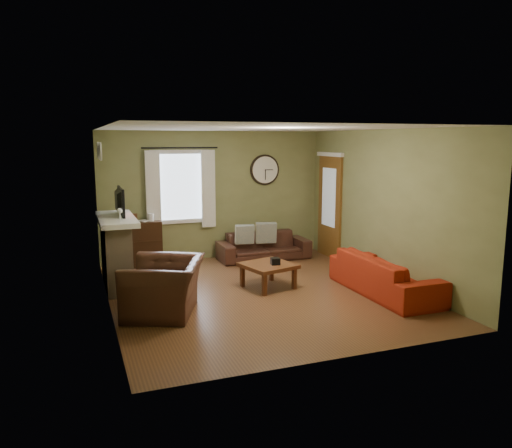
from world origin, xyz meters
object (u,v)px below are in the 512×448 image
object	(u,v)px
sofa_brown	(264,246)
armchair	(164,287)
bookshelf	(142,244)
coffee_table	(268,276)
sofa_red	(385,274)

from	to	relation	value
sofa_brown	armchair	distance (m)	3.55
bookshelf	coffee_table	bearing A→B (deg)	-51.36
bookshelf	sofa_brown	size ratio (longest dim) A/B	0.47
sofa_red	armchair	distance (m)	3.47
bookshelf	coffee_table	xyz separation A→B (m)	(1.75, -2.19, -0.23)
armchair	coffee_table	world-z (taller)	armchair
sofa_brown	sofa_red	bearing A→B (deg)	-71.28
bookshelf	coffee_table	world-z (taller)	bookshelf
bookshelf	sofa_red	world-z (taller)	bookshelf
bookshelf	armchair	distance (m)	2.81
sofa_red	coffee_table	world-z (taller)	sofa_red
sofa_brown	coffee_table	world-z (taller)	sofa_brown
armchair	coffee_table	bearing A→B (deg)	130.97
sofa_red	armchair	xyz separation A→B (m)	(-3.45, 0.31, 0.07)
armchair	coffee_table	distance (m)	1.93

